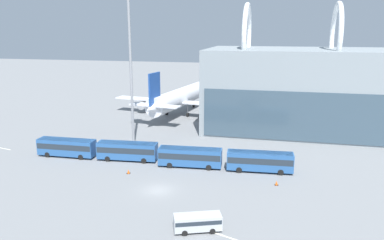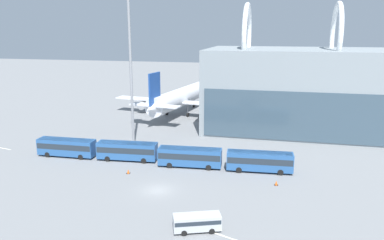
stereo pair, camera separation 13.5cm
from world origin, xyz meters
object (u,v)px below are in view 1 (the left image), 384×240
at_px(shuttle_bus_2, 190,156).
at_px(shuttle_bus_1, 127,150).
at_px(airliner_at_gate_far, 359,102).
at_px(floodlight_mast, 130,54).
at_px(traffic_cone_1, 277,183).
at_px(airliner_at_gate_near, 178,98).
at_px(shuttle_bus_0, 67,146).
at_px(traffic_cone_0, 128,172).
at_px(service_van_foreground, 198,221).
at_px(shuttle_bus_3, 260,160).

bearing_deg(shuttle_bus_2, shuttle_bus_1, 172.70).
bearing_deg(shuttle_bus_1, airliner_at_gate_far, 38.13).
relative_size(floodlight_mast, traffic_cone_1, 44.03).
relative_size(airliner_at_gate_near, traffic_cone_1, 52.75).
xyz_separation_m(airliner_at_gate_near, shuttle_bus_0, (-11.47, -39.01, -2.88)).
bearing_deg(airliner_at_gate_near, floodlight_mast, -175.43).
xyz_separation_m(airliner_at_gate_near, traffic_cone_0, (3.28, -44.52, -4.53)).
relative_size(airliner_at_gate_far, service_van_foreground, 7.11).
bearing_deg(traffic_cone_1, airliner_at_gate_far, 67.27).
height_order(shuttle_bus_2, traffic_cone_0, shuttle_bus_2).
relative_size(airliner_at_gate_far, floodlight_mast, 1.35).
bearing_deg(traffic_cone_0, shuttle_bus_3, 15.50).
bearing_deg(service_van_foreground, shuttle_bus_2, 85.15).
bearing_deg(floodlight_mast, shuttle_bus_1, -74.29).
xyz_separation_m(shuttle_bus_0, shuttle_bus_1, (12.08, 0.60, 0.00)).
height_order(airliner_at_gate_near, airliner_at_gate_far, airliner_at_gate_far).
bearing_deg(service_van_foreground, traffic_cone_0, 114.16).
distance_m(shuttle_bus_0, traffic_cone_0, 15.83).
xyz_separation_m(airliner_at_gate_far, shuttle_bus_1, (-47.80, -44.01, -2.99)).
bearing_deg(shuttle_bus_2, floodlight_mast, 140.18).
height_order(shuttle_bus_1, service_van_foreground, shuttle_bus_1).
relative_size(shuttle_bus_0, service_van_foreground, 1.85).
bearing_deg(floodlight_mast, shuttle_bus_0, -131.01).
xyz_separation_m(airliner_at_gate_near, shuttle_bus_3, (24.77, -38.56, -2.88)).
height_order(shuttle_bus_1, traffic_cone_1, shuttle_bus_1).
relative_size(airliner_at_gate_far, shuttle_bus_2, 3.82).
bearing_deg(shuttle_bus_1, traffic_cone_1, -15.91).
height_order(airliner_at_gate_near, shuttle_bus_0, airliner_at_gate_near).
relative_size(airliner_at_gate_near, floodlight_mast, 1.20).
bearing_deg(shuttle_bus_0, traffic_cone_0, -22.00).
relative_size(airliner_at_gate_near, traffic_cone_0, 54.87).
bearing_deg(floodlight_mast, airliner_at_gate_far, 33.87).
bearing_deg(shuttle_bus_3, airliner_at_gate_far, 57.80).
bearing_deg(traffic_cone_0, airliner_at_gate_near, 94.22).
bearing_deg(shuttle_bus_0, service_van_foreground, -36.40).
relative_size(shuttle_bus_1, shuttle_bus_3, 1.00).
bearing_deg(shuttle_bus_0, shuttle_bus_2, -1.66).
distance_m(shuttle_bus_2, traffic_cone_0, 11.00).
bearing_deg(shuttle_bus_1, traffic_cone_0, -70.93).
bearing_deg(floodlight_mast, traffic_cone_1, -27.40).
relative_size(shuttle_bus_0, traffic_cone_0, 16.08).
xyz_separation_m(shuttle_bus_2, service_van_foreground, (5.87, -20.88, -0.75)).
xyz_separation_m(airliner_at_gate_far, floodlight_mast, (-50.62, -33.97, 13.81)).
xyz_separation_m(airliner_at_gate_near, service_van_foreground, (18.56, -59.96, -3.64)).
bearing_deg(shuttle_bus_2, airliner_at_gate_near, 103.88).
bearing_deg(airliner_at_gate_near, traffic_cone_0, -166.76).
height_order(shuttle_bus_0, shuttle_bus_1, same).
distance_m(shuttle_bus_0, floodlight_mast, 21.93).
height_order(shuttle_bus_1, traffic_cone_0, shuttle_bus_1).
height_order(shuttle_bus_3, floodlight_mast, floodlight_mast).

